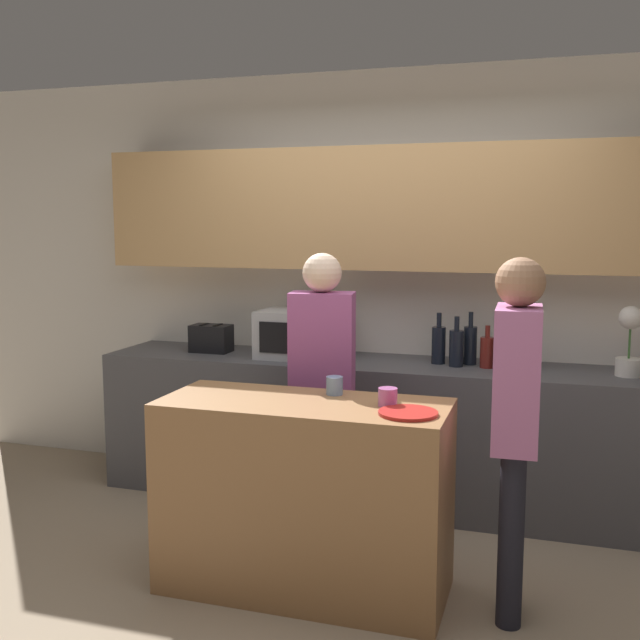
{
  "coord_description": "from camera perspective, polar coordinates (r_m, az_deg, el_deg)",
  "views": [
    {
      "loc": [
        0.98,
        -3.04,
        1.76
      ],
      "look_at": [
        -0.11,
        0.42,
        1.27
      ],
      "focal_mm": 42.0,
      "sensor_mm": 36.0,
      "label": 1
    }
  ],
  "objects": [
    {
      "name": "ground_plane",
      "position": [
        3.65,
        -0.38,
        -21.14
      ],
      "size": [
        14.0,
        14.0,
        0.0
      ],
      "primitive_type": "plane",
      "color": "gray"
    },
    {
      "name": "back_wall",
      "position": [
        4.81,
        5.72,
        4.99
      ],
      "size": [
        6.4,
        0.4,
        2.7
      ],
      "color": "silver",
      "rests_on": "ground_plane"
    },
    {
      "name": "back_counter",
      "position": [
        4.73,
        4.86,
        -8.51
      ],
      "size": [
        3.6,
        0.62,
        0.89
      ],
      "color": "#4C4C51",
      "rests_on": "ground_plane"
    },
    {
      "name": "kitchen_island",
      "position": [
        3.64,
        -1.22,
        -13.25
      ],
      "size": [
        1.35,
        0.57,
        0.92
      ],
      "color": "#996B42",
      "rests_on": "ground_plane"
    },
    {
      "name": "microwave",
      "position": [
        4.75,
        -1.46,
        -1.06
      ],
      "size": [
        0.52,
        0.39,
        0.3
      ],
      "color": "#B7BABC",
      "rests_on": "back_counter"
    },
    {
      "name": "toaster",
      "position": [
        5.0,
        -8.29,
        -1.39
      ],
      "size": [
        0.26,
        0.16,
        0.18
      ],
      "color": "black",
      "rests_on": "back_counter"
    },
    {
      "name": "potted_plant",
      "position": [
        4.51,
        22.52,
        -1.5
      ],
      "size": [
        0.14,
        0.14,
        0.39
      ],
      "color": "silver",
      "rests_on": "back_counter"
    },
    {
      "name": "bottle_0",
      "position": [
        4.6,
        9.03,
        -1.83
      ],
      "size": [
        0.08,
        0.08,
        0.31
      ],
      "color": "black",
      "rests_on": "back_counter"
    },
    {
      "name": "bottle_1",
      "position": [
        4.53,
        10.34,
        -2.06
      ],
      "size": [
        0.08,
        0.08,
        0.3
      ],
      "color": "black",
      "rests_on": "back_counter"
    },
    {
      "name": "bottle_2",
      "position": [
        4.61,
        11.38,
        -1.83
      ],
      "size": [
        0.08,
        0.08,
        0.32
      ],
      "color": "black",
      "rests_on": "back_counter"
    },
    {
      "name": "bottle_3",
      "position": [
        4.53,
        12.61,
        -2.37
      ],
      "size": [
        0.08,
        0.08,
        0.25
      ],
      "color": "maroon",
      "rests_on": "back_counter"
    },
    {
      "name": "bottle_4",
      "position": [
        4.45,
        13.71,
        -2.61
      ],
      "size": [
        0.07,
        0.07,
        0.24
      ],
      "color": "maroon",
      "rests_on": "back_counter"
    },
    {
      "name": "bottle_5",
      "position": [
        4.55,
        15.3,
        -2.32
      ],
      "size": [
        0.08,
        0.08,
        0.27
      ],
      "color": "black",
      "rests_on": "back_counter"
    },
    {
      "name": "plate_on_island",
      "position": [
        3.29,
        6.73,
        -7.05
      ],
      "size": [
        0.26,
        0.26,
        0.01
      ],
      "color": "red",
      "rests_on": "kitchen_island"
    },
    {
      "name": "cup_0",
      "position": [
        3.42,
        5.19,
        -5.87
      ],
      "size": [
        0.09,
        0.09,
        0.08
      ],
      "color": "#B45EA2",
      "rests_on": "kitchen_island"
    },
    {
      "name": "cup_1",
      "position": [
        3.62,
        1.12,
        -5.01
      ],
      "size": [
        0.08,
        0.08,
        0.09
      ],
      "color": "#7392B6",
      "rests_on": "kitchen_island"
    },
    {
      "name": "person_left",
      "position": [
        3.35,
        14.7,
        -6.59
      ],
      "size": [
        0.21,
        0.35,
        1.6
      ],
      "rotation": [
        0.0,
        0.0,
        -4.68
      ],
      "color": "black",
      "rests_on": "ground_plane"
    },
    {
      "name": "person_center",
      "position": [
        4.02,
        0.16,
        -4.13
      ],
      "size": [
        0.36,
        0.24,
        1.58
      ],
      "rotation": [
        0.0,
        0.0,
        -2.99
      ],
      "color": "black",
      "rests_on": "ground_plane"
    }
  ]
}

